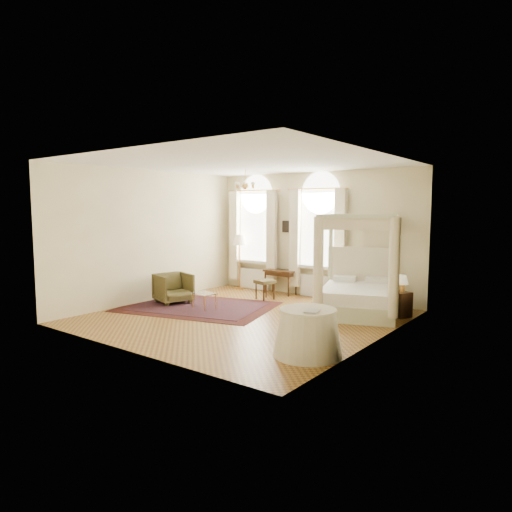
{
  "coord_description": "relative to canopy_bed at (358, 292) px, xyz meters",
  "views": [
    {
      "loc": [
        6.05,
        -7.59,
        2.35
      ],
      "look_at": [
        0.03,
        0.4,
        1.3
      ],
      "focal_mm": 32.0,
      "sensor_mm": 36.0,
      "label": 1
    }
  ],
  "objects": [
    {
      "name": "ground",
      "position": [
        -1.86,
        -1.74,
        -0.5
      ],
      "size": [
        6.0,
        6.0,
        0.0
      ],
      "primitive_type": "plane",
      "color": "olive",
      "rests_on": "ground"
    },
    {
      "name": "room_walls",
      "position": [
        -1.86,
        -1.74,
        1.48
      ],
      "size": [
        6.0,
        6.0,
        6.0
      ],
      "color": "#FCF0C0",
      "rests_on": "ground"
    },
    {
      "name": "window_left",
      "position": [
        -3.76,
        1.13,
        0.98
      ],
      "size": [
        1.62,
        0.27,
        3.29
      ],
      "color": "white",
      "rests_on": "room_walls"
    },
    {
      "name": "window_right",
      "position": [
        -1.66,
        1.13,
        0.98
      ],
      "size": [
        1.62,
        0.27,
        3.29
      ],
      "color": "white",
      "rests_on": "room_walls"
    },
    {
      "name": "chandelier",
      "position": [
        -2.76,
        -0.54,
        2.4
      ],
      "size": [
        0.51,
        0.45,
        0.5
      ],
      "color": "#C88F42",
      "rests_on": "room_walls"
    },
    {
      "name": "wall_pictures",
      "position": [
        -1.77,
        1.23,
        1.39
      ],
      "size": [
        2.54,
        0.03,
        0.39
      ],
      "color": "black",
      "rests_on": "room_walls"
    },
    {
      "name": "canopy_bed",
      "position": [
        0.0,
        0.0,
        0.0
      ],
      "size": [
        2.24,
        2.47,
        2.22
      ],
      "color": "beige",
      "rests_on": "ground"
    },
    {
      "name": "nightstand",
      "position": [
        0.84,
        0.32,
        -0.23
      ],
      "size": [
        0.49,
        0.48,
        0.55
      ],
      "primitive_type": "cube",
      "rotation": [
        0.0,
        0.0,
        -0.42
      ],
      "color": "#3B2010",
      "rests_on": "ground"
    },
    {
      "name": "nightstand_lamp",
      "position": [
        0.86,
        0.36,
        0.29
      ],
      "size": [
        0.25,
        0.25,
        0.36
      ],
      "color": "#C88F42",
      "rests_on": "nightstand"
    },
    {
      "name": "writing_desk",
      "position": [
        -2.72,
        0.96,
        0.07
      ],
      "size": [
        0.9,
        0.49,
        0.67
      ],
      "color": "#3B2010",
      "rests_on": "ground"
    },
    {
      "name": "laptop",
      "position": [
        -2.62,
        1.03,
        0.18
      ],
      "size": [
        0.32,
        0.21,
        0.02
      ],
      "primitive_type": "imported",
      "rotation": [
        0.0,
        0.0,
        3.12
      ],
      "color": "black",
      "rests_on": "writing_desk"
    },
    {
      "name": "stool",
      "position": [
        -2.63,
        0.11,
        -0.09
      ],
      "size": [
        0.54,
        0.54,
        0.5
      ],
      "color": "#4D4221",
      "rests_on": "ground"
    },
    {
      "name": "armchair",
      "position": [
        -4.19,
        -1.63,
        -0.13
      ],
      "size": [
        1.02,
        1.01,
        0.75
      ],
      "primitive_type": "imported",
      "rotation": [
        0.0,
        0.0,
        1.27
      ],
      "color": "#463E1E",
      "rests_on": "ground"
    },
    {
      "name": "coffee_table",
      "position": [
        -3.09,
        -1.68,
        -0.16
      ],
      "size": [
        0.63,
        0.5,
        0.38
      ],
      "color": "silver",
      "rests_on": "ground"
    },
    {
      "name": "floor_lamp",
      "position": [
        -4.16,
        0.96,
        0.85
      ],
      "size": [
        0.41,
        0.41,
        1.59
      ],
      "color": "#C88F42",
      "rests_on": "ground"
    },
    {
      "name": "oriental_rug",
      "position": [
        -3.37,
        -1.6,
        -0.5
      ],
      "size": [
        4.01,
        3.33,
        0.01
      ],
      "color": "#451710",
      "rests_on": "ground"
    },
    {
      "name": "side_table",
      "position": [
        0.57,
        -3.15,
        -0.13
      ],
      "size": [
        1.11,
        1.11,
        0.76
      ],
      "color": "#ECE7CD",
      "rests_on": "ground"
    },
    {
      "name": "book",
      "position": [
        0.63,
        -3.33,
        0.27
      ],
      "size": [
        0.26,
        0.32,
        0.03
      ],
      "primitive_type": "imported",
      "rotation": [
        0.0,
        0.0,
        0.22
      ],
      "color": "black",
      "rests_on": "side_table"
    }
  ]
}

